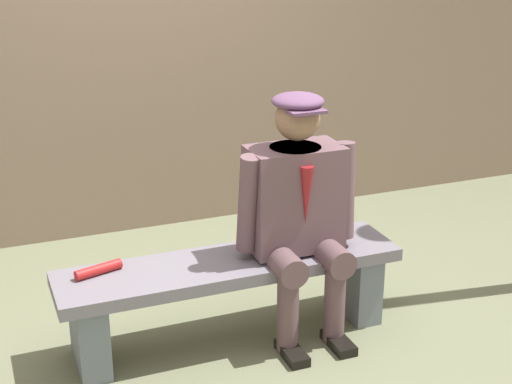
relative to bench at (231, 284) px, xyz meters
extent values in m
plane|color=#676B4F|center=(0.00, 0.00, -0.32)|extent=(30.00, 30.00, 0.00)
cube|color=slate|center=(0.00, 0.00, 0.10)|extent=(1.78, 0.42, 0.07)
cube|color=slate|center=(-0.74, 0.00, -0.12)|extent=(0.15, 0.36, 0.39)
cube|color=slate|center=(0.74, 0.00, -0.12)|extent=(0.15, 0.36, 0.39)
cube|color=brown|center=(-0.35, 0.00, 0.42)|extent=(0.48, 0.27, 0.55)
cylinder|color=#1E2338|center=(-0.35, 0.00, 0.67)|extent=(0.26, 0.26, 0.06)
cone|color=maroon|center=(-0.35, 0.14, 0.49)|extent=(0.07, 0.07, 0.30)
sphere|color=#8C664C|center=(-0.35, 0.02, 0.85)|extent=(0.23, 0.23, 0.23)
ellipsoid|color=#5F3E5C|center=(-0.35, 0.02, 0.94)|extent=(0.26, 0.26, 0.08)
cube|color=#5F3E5C|center=(-0.35, 0.12, 0.91)|extent=(0.18, 0.10, 0.02)
cylinder|color=brown|center=(-0.48, 0.12, 0.15)|extent=(0.15, 0.40, 0.15)
cylinder|color=brown|center=(-0.48, 0.23, -0.08)|extent=(0.11, 0.11, 0.47)
cube|color=black|center=(-0.48, 0.29, -0.29)|extent=(0.10, 0.24, 0.05)
cylinder|color=brown|center=(-0.62, 0.04, 0.44)|extent=(0.11, 0.14, 0.52)
cylinder|color=brown|center=(-0.22, 0.12, 0.15)|extent=(0.15, 0.40, 0.15)
cylinder|color=brown|center=(-0.22, 0.23, -0.08)|extent=(0.11, 0.11, 0.47)
cube|color=black|center=(-0.22, 0.29, -0.29)|extent=(0.10, 0.24, 0.05)
cylinder|color=brown|center=(-0.08, 0.04, 0.44)|extent=(0.11, 0.17, 0.52)
cylinder|color=#B21E1E|center=(0.65, -0.08, 0.16)|extent=(0.24, 0.12, 0.05)
cube|color=#856E5B|center=(0.00, -1.75, 0.72)|extent=(12.00, 0.24, 2.07)
camera|label=1|loc=(1.17, 3.32, 1.80)|focal=53.43mm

